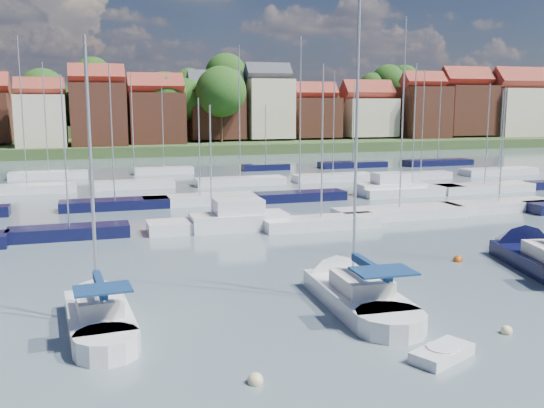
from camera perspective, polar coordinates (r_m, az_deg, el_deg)
name	(u,v)px	position (r m, az deg, el deg)	size (l,w,h in m)	color
ground	(242,190)	(64.89, -2.88, 1.36)	(260.00, 260.00, 0.00)	#4E606B
sailboat_left	(97,313)	(27.11, -16.13, -9.81)	(3.08, 9.42, 12.72)	silver
sailboat_centre	(347,289)	(29.40, 7.03, -7.99)	(3.33, 11.08, 14.95)	silver
sailboat_navy	(535,257)	(38.34, 23.51, -4.59)	(6.31, 13.37, 17.85)	black
tender	(442,354)	(23.34, 15.72, -13.40)	(2.79, 2.13, 0.55)	silver
buoy_a	(123,361)	(23.05, -13.83, -14.19)	(0.41, 0.41, 0.41)	#D85914
buoy_b	(255,383)	(20.87, -1.57, -16.51)	(0.53, 0.53, 0.53)	beige
buoy_c	(404,322)	(26.73, 12.31, -10.76)	(0.53, 0.53, 0.53)	#D85914
buoy_d	(506,333)	(26.61, 21.19, -11.29)	(0.46, 0.46, 0.46)	beige
buoy_e	(458,261)	(37.20, 17.08, -5.18)	(0.54, 0.54, 0.54)	#D85914
marina_field	(272,191)	(60.72, -0.01, 1.22)	(79.62, 41.41, 15.93)	silver
far_shore_town	(159,121)	(156.06, -10.57, 7.65)	(212.46, 90.00, 22.27)	#334A25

